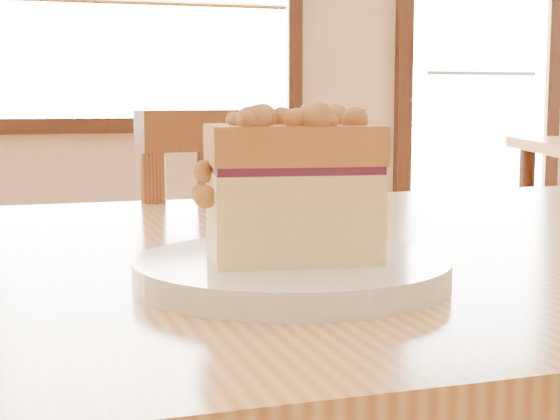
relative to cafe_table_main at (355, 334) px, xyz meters
name	(u,v)px	position (x,y,z in m)	size (l,w,h in m)	color
entry_door	(480,49)	(2.32, 3.78, 0.54)	(1.08, 0.06, 2.29)	white
cafe_table_main	(355,334)	(0.00, 0.00, 0.00)	(1.26, 0.85, 0.75)	tan
cafe_chair_main	(215,370)	(-0.02, 0.56, -0.21)	(0.48, 0.48, 0.89)	brown
plate	(292,272)	(-0.12, -0.17, 0.10)	(0.24, 0.24, 0.02)	white
cake_slice	(292,183)	(-0.12, -0.17, 0.17)	(0.14, 0.11, 0.12)	#FFDF90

